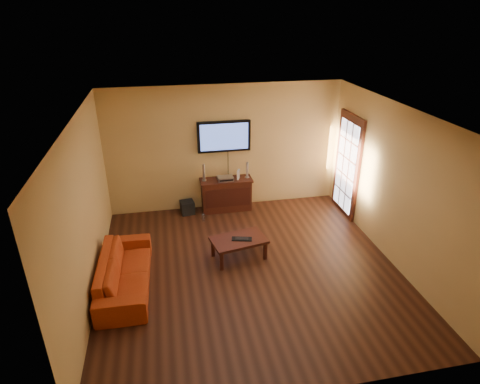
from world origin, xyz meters
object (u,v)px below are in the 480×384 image
object	(u,v)px
media_console	(226,194)
speaker_right	(247,170)
keyboard	(242,239)
game_console	(238,175)
sofa	(124,267)
coffee_table	(239,241)
av_receiver	(225,178)
speaker_left	(204,173)
bottle	(203,217)
subwoofer	(187,207)
television	(224,136)

from	to	relation	value
media_console	speaker_right	xyz separation A→B (m)	(0.47, 0.02, 0.52)
keyboard	game_console	bearing A→B (deg)	80.74
sofa	coffee_table	bearing A→B (deg)	-75.77
coffee_table	av_receiver	distance (m)	1.91
speaker_left	bottle	xyz separation A→B (m)	(-0.10, -0.48, -0.81)
subwoofer	coffee_table	bearing A→B (deg)	-75.89
media_console	keyboard	size ratio (longest dim) A/B	2.99
speaker_left	speaker_right	xyz separation A→B (m)	(0.94, -0.01, -0.01)
media_console	av_receiver	size ratio (longest dim) A/B	3.33
bottle	keyboard	size ratio (longest dim) A/B	0.48
media_console	television	xyz separation A→B (m)	(0.00, 0.18, 1.26)
coffee_table	media_console	bearing A→B (deg)	87.22
coffee_table	television	bearing A→B (deg)	87.45
television	keyboard	size ratio (longest dim) A/B	2.99
media_console	coffee_table	world-z (taller)	media_console
television	game_console	distance (m)	0.87
television	speaker_left	size ratio (longest dim) A/B	3.00
game_console	keyboard	bearing A→B (deg)	-77.97
sofa	keyboard	size ratio (longest dim) A/B	5.09
coffee_table	sofa	size ratio (longest dim) A/B	0.54
sofa	speaker_right	world-z (taller)	speaker_right
game_console	keyboard	xyz separation A→B (m)	(-0.31, -1.90, -0.42)
coffee_table	sofa	bearing A→B (deg)	-167.32
bottle	subwoofer	bearing A→B (deg)	124.96
television	coffee_table	size ratio (longest dim) A/B	1.08
media_console	keyboard	bearing A→B (deg)	-91.28
speaker_left	television	bearing A→B (deg)	16.58
coffee_table	av_receiver	bearing A→B (deg)	87.77
keyboard	sofa	bearing A→B (deg)	-168.32
bottle	av_receiver	bearing A→B (deg)	37.16
media_console	subwoofer	xyz separation A→B (m)	(-0.86, -0.02, -0.22)
media_console	game_console	size ratio (longest dim) A/B	5.62
sofa	speaker_left	distance (m)	2.88
keyboard	media_console	bearing A→B (deg)	88.72
bottle	keyboard	distance (m)	1.60
keyboard	speaker_left	bearing A→B (deg)	102.30
coffee_table	speaker_right	xyz separation A→B (m)	(0.56, 1.91, 0.55)
coffee_table	speaker_right	distance (m)	2.07
speaker_left	game_console	distance (m)	0.74
av_receiver	keyboard	size ratio (longest dim) A/B	0.90
speaker_right	game_console	bearing A→B (deg)	-169.25
coffee_table	bottle	world-z (taller)	coffee_table
game_console	coffee_table	bearing A→B (deg)	-79.55
television	sofa	bearing A→B (deg)	-128.99
subwoofer	av_receiver	bearing A→B (deg)	-8.84
av_receiver	game_console	bearing A→B (deg)	0.65
media_console	sofa	xyz separation A→B (m)	(-2.03, -2.33, 0.01)
television	coffee_table	bearing A→B (deg)	-92.55
television	coffee_table	world-z (taller)	television
sofa	bottle	world-z (taller)	sofa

